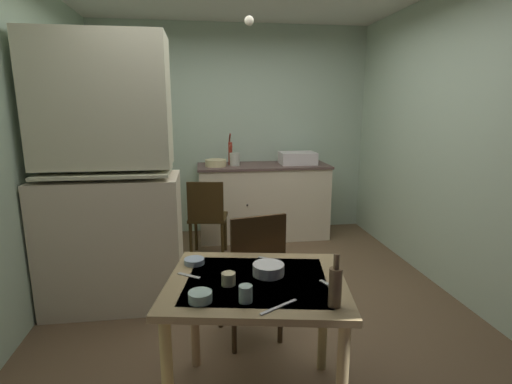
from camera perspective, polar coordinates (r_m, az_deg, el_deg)
name	(u,v)px	position (r m, az deg, el deg)	size (l,w,h in m)	color
ground_plane	(254,297)	(3.54, -0.23, -15.14)	(4.89, 4.89, 0.00)	brown
wall_back	(233,131)	(5.13, -3.34, 8.94)	(3.57, 0.10, 2.65)	#B3C9B1
wall_left	(17,150)	(3.40, -31.73, 5.33)	(0.10, 3.99, 2.65)	#B0CEB2
wall_right	(457,143)	(3.83, 27.48, 6.38)	(0.10, 3.99, 2.65)	beige
hutch_cabinet	(109,186)	(3.32, -20.83, 0.90)	(1.09, 0.59, 2.18)	beige
counter_cabinet	(263,201)	(4.93, 1.06, -1.29)	(1.63, 0.64, 0.93)	beige
sink_basin	(298,158)	(4.92, 6.14, 5.02)	(0.44, 0.34, 0.15)	white
hand_pump	(230,151)	(4.82, -3.80, 6.00)	(0.05, 0.27, 0.39)	maroon
mixing_bowl_counter	(216,163)	(4.73, -5.95, 4.29)	(0.26, 0.26, 0.08)	beige
stoneware_crock	(235,159)	(4.77, -3.17, 4.83)	(0.12, 0.12, 0.16)	beige
dining_table	(257,300)	(2.13, 0.09, -15.56)	(1.05, 0.92, 0.75)	tan
chair_far_side	(253,275)	(2.74, -0.48, -12.13)	(0.48, 0.48, 0.95)	#392715
chair_by_counter	(207,216)	(4.24, -7.18, -3.56)	(0.46, 0.46, 0.88)	#33250E
serving_bowl_wide	(200,297)	(1.88, -8.21, -15.01)	(0.11, 0.11, 0.05)	#ADD1C1
soup_bowl_small	(268,269)	(2.13, 1.84, -11.30)	(0.17, 0.17, 0.06)	white
sauce_dish	(194,261)	(2.29, -9.07, -10.03)	(0.12, 0.12, 0.03)	#9EB2C6
mug_tall	(246,294)	(1.85, -1.55, -14.75)	(0.06, 0.06, 0.08)	#ADD1C1
teacup_cream	(228,279)	(2.02, -4.07, -12.64)	(0.07, 0.07, 0.06)	beige
glass_bottle	(335,285)	(1.82, 11.60, -13.34)	(0.06, 0.06, 0.25)	olive
table_knife	(279,307)	(1.82, 3.36, -16.54)	(0.21, 0.02, 0.01)	silver
teaspoon_near_bowl	(189,276)	(2.15, -9.85, -12.03)	(0.14, 0.02, 0.01)	beige
teaspoon_by_cup	(269,259)	(2.33, 1.86, -9.84)	(0.13, 0.02, 0.01)	beige
serving_spoon	(329,285)	(2.05, 10.65, -13.28)	(0.13, 0.02, 0.01)	beige
pendant_bulb	(249,21)	(3.55, -1.01, 23.91)	(0.08, 0.08, 0.08)	#F9EFCC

